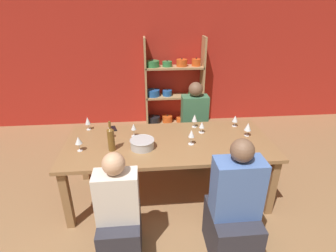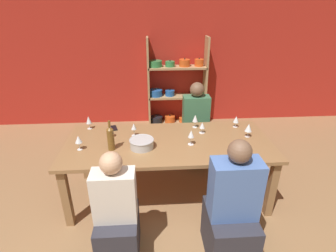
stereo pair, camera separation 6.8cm
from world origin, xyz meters
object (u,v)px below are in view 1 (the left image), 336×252
(wine_glass_white_d, at_px, (191,134))
(person_near_b, at_px, (233,215))
(wine_glass_red_a, at_px, (248,127))
(wine_glass_white_e, at_px, (195,118))
(cell_phone, at_px, (113,129))
(wine_glass_red_c, at_px, (134,127))
(mixing_bowl, at_px, (142,143))
(wine_glass_white_a, at_px, (78,141))
(shelf_unit, at_px, (173,91))
(person_far_a, at_px, (194,131))
(wine_bottle_green, at_px, (111,138))
(wine_glass_white_b, at_px, (202,125))
(wine_glass_red_b, at_px, (88,121))
(dining_table, at_px, (169,148))
(wine_glass_white_c, at_px, (235,119))
(wine_glass_empty_a, at_px, (110,129))
(person_near_a, at_px, (119,220))

(wine_glass_white_d, relative_size, person_near_b, 0.15)
(wine_glass_red_a, xyz_separation_m, wine_glass_white_e, (-0.58, 0.30, 0.01))
(cell_phone, relative_size, person_near_b, 0.13)
(wine_glass_red_c, xyz_separation_m, wine_glass_white_e, (0.76, 0.19, 0.00))
(mixing_bowl, bearing_deg, wine_glass_white_a, 179.99)
(person_near_b, bearing_deg, shelf_unit, 94.33)
(wine_glass_white_d, xyz_separation_m, person_far_a, (0.21, 0.93, -0.43))
(wine_glass_white_e, distance_m, person_far_a, 0.65)
(wine_glass_red_a, distance_m, person_near_b, 1.13)
(wine_glass_white_d, bearing_deg, wine_glass_white_a, -178.46)
(mixing_bowl, xyz_separation_m, wine_bottle_green, (-0.33, -0.02, 0.09))
(wine_glass_white_b, distance_m, wine_glass_white_e, 0.18)
(wine_glass_red_a, distance_m, wine_glass_red_b, 1.94)
(shelf_unit, relative_size, wine_bottle_green, 4.91)
(wine_glass_red_a, distance_m, wine_glass_red_c, 1.35)
(wine_bottle_green, distance_m, person_far_a, 1.53)
(dining_table, distance_m, wine_glass_red_b, 1.07)
(wine_glass_red_c, bearing_deg, wine_glass_white_c, 7.26)
(shelf_unit, xyz_separation_m, person_far_a, (0.18, -1.27, -0.23))
(wine_glass_red_a, relative_size, wine_glass_empty_a, 1.08)
(dining_table, height_order, person_far_a, person_far_a)
(dining_table, bearing_deg, person_near_a, -122.88)
(wine_glass_red_a, relative_size, wine_glass_white_e, 0.96)
(mixing_bowl, bearing_deg, person_near_a, -107.82)
(wine_glass_empty_a, height_order, wine_glass_white_d, wine_glass_white_d)
(wine_glass_red_a, xyz_separation_m, wine_glass_empty_a, (-1.62, 0.10, -0.00))
(wine_bottle_green, bearing_deg, wine_glass_white_e, 26.59)
(shelf_unit, xyz_separation_m, wine_glass_red_a, (0.67, -2.06, 0.19))
(wine_glass_white_a, xyz_separation_m, wine_glass_white_d, (1.21, 0.03, 0.01))
(wine_glass_red_a, bearing_deg, wine_glass_red_b, 169.70)
(wine_glass_empty_a, bearing_deg, wine_glass_red_b, 140.32)
(wine_glass_red_a, xyz_separation_m, wine_glass_red_c, (-1.34, 0.11, 0.00))
(wine_glass_white_a, xyz_separation_m, wine_glass_white_c, (1.85, 0.45, -0.02))
(wine_glass_white_b, bearing_deg, wine_glass_empty_a, -178.26)
(shelf_unit, relative_size, wine_glass_white_d, 9.40)
(person_near_a, bearing_deg, person_near_b, -4.14)
(wine_glass_red_b, distance_m, wine_glass_red_c, 0.62)
(wine_glass_white_c, relative_size, person_far_a, 0.12)
(wine_glass_red_b, bearing_deg, wine_glass_white_a, -89.97)
(shelf_unit, relative_size, wine_glass_red_c, 10.33)
(person_near_b, bearing_deg, person_far_a, 91.50)
(dining_table, xyz_separation_m, wine_glass_red_c, (-0.40, 0.17, 0.19))
(wine_glass_red_a, height_order, wine_glass_empty_a, wine_glass_red_a)
(shelf_unit, distance_m, wine_glass_white_d, 2.21)
(person_near_b, bearing_deg, wine_bottle_green, 146.28)
(wine_glass_white_b, bearing_deg, dining_table, -155.12)
(mixing_bowl, bearing_deg, wine_glass_red_b, 141.92)
(wine_glass_white_c, xyz_separation_m, cell_phone, (-1.55, 0.06, -0.10))
(wine_glass_empty_a, xyz_separation_m, cell_phone, (0.01, 0.23, -0.11))
(shelf_unit, height_order, wine_glass_white_c, shelf_unit)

